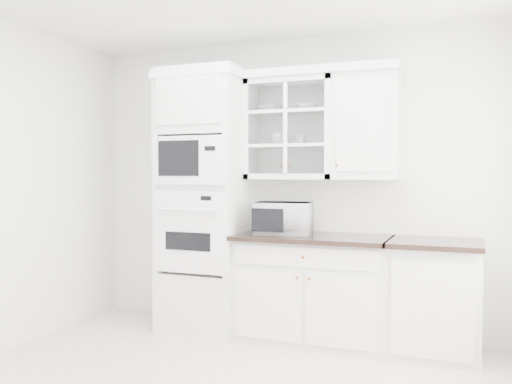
% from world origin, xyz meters
% --- Properties ---
extents(room_shell, '(4.00, 3.50, 2.70)m').
position_xyz_m(room_shell, '(0.00, 0.43, 1.78)').
color(room_shell, white).
rests_on(room_shell, ground).
extents(oven_column, '(0.76, 0.68, 2.40)m').
position_xyz_m(oven_column, '(-0.75, 1.42, 1.20)').
color(oven_column, white).
rests_on(oven_column, ground).
extents(base_cabinet_run, '(1.32, 0.67, 0.92)m').
position_xyz_m(base_cabinet_run, '(0.28, 1.45, 0.46)').
color(base_cabinet_run, white).
rests_on(base_cabinet_run, ground).
extents(extra_base_cabinet, '(0.72, 0.67, 0.92)m').
position_xyz_m(extra_base_cabinet, '(1.28, 1.45, 0.46)').
color(extra_base_cabinet, white).
rests_on(extra_base_cabinet, ground).
extents(upper_cabinet_glass, '(0.80, 0.33, 0.90)m').
position_xyz_m(upper_cabinet_glass, '(0.03, 1.58, 1.85)').
color(upper_cabinet_glass, white).
rests_on(upper_cabinet_glass, room_shell).
extents(upper_cabinet_solid, '(0.55, 0.33, 0.90)m').
position_xyz_m(upper_cabinet_solid, '(0.71, 1.58, 1.85)').
color(upper_cabinet_solid, white).
rests_on(upper_cabinet_solid, room_shell).
extents(crown_molding, '(2.14, 0.38, 0.07)m').
position_xyz_m(crown_molding, '(-0.07, 1.56, 2.33)').
color(crown_molding, white).
rests_on(crown_molding, room_shell).
extents(countertop_microwave, '(0.54, 0.48, 0.28)m').
position_xyz_m(countertop_microwave, '(0.02, 1.40, 1.06)').
color(countertop_microwave, white).
rests_on(countertop_microwave, base_cabinet_run).
extents(bowl_a, '(0.30, 0.30, 0.06)m').
position_xyz_m(bowl_a, '(-0.16, 1.60, 2.04)').
color(bowl_a, white).
rests_on(bowl_a, upper_cabinet_glass).
extents(bowl_b, '(0.23, 0.23, 0.06)m').
position_xyz_m(bowl_b, '(0.17, 1.59, 2.04)').
color(bowl_b, white).
rests_on(bowl_b, upper_cabinet_glass).
extents(cup_a, '(0.17, 0.17, 0.11)m').
position_xyz_m(cup_a, '(-0.09, 1.59, 1.76)').
color(cup_a, white).
rests_on(cup_a, upper_cabinet_glass).
extents(cup_b, '(0.12, 0.12, 0.09)m').
position_xyz_m(cup_b, '(0.12, 1.58, 1.75)').
color(cup_b, white).
rests_on(cup_b, upper_cabinet_glass).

